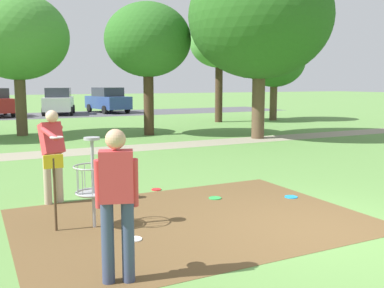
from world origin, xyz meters
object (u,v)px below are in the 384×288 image
Objects in this scene: frisbee_far_right at (134,239)px; parked_car_center_right at (108,100)px; tree_mid_left at (17,37)px; tree_near_right at (219,43)px; tree_far_left at (260,18)px; parked_car_center_left at (59,101)px; frisbee_by_tee at (291,197)px; disc_golf_basket at (89,179)px; player_foreground_watching at (52,150)px; frisbee_scattered_a at (215,198)px; tree_mid_center at (274,61)px; player_throwing at (117,197)px; frisbee_far_left at (156,189)px; tree_mid_right at (148,41)px.

parked_car_center_right is (7.11, 26.10, 0.91)m from frisbee_far_right.
frisbee_far_right is 14.43m from tree_mid_left.
tree_mid_left is at bearing -170.18° from tree_near_right.
tree_far_left is 1.56× the size of parked_car_center_left.
disc_golf_basket is at bearing -179.52° from frisbee_by_tee.
parked_car_center_left is 1.02× the size of parked_car_center_right.
player_foreground_watching is at bearing 158.53° from frisbee_by_tee.
player_foreground_watching is 3.14m from frisbee_scattered_a.
disc_golf_basket is at bearing -134.77° from tree_mid_center.
frisbee_far_right is at bearing -133.40° from tree_far_left.
tree_mid_left is 1.17× the size of tree_mid_center.
tree_far_left is (8.78, 9.84, 3.70)m from player_throwing.
player_foreground_watching is 17.61m from tree_near_right.
frisbee_scattered_a is at bearing 156.59° from frisbee_by_tee.
player_throwing is 8.48× the size of frisbee_far_left.
frisbee_by_tee is 0.06× the size of parked_car_center_right.
frisbee_far_right and frisbee_scattered_a have the same top height.
player_throwing is 14.18m from tree_mid_right.
tree_mid_left is at bearing 99.98° from frisbee_scattered_a.
parked_car_center_left and parked_car_center_right have the same top height.
parked_car_center_left is at bearing 105.24° from tree_far_left.
frisbee_far_left and frisbee_scattered_a have the same top height.
player_foreground_watching is 1.00× the size of player_throwing.
parked_car_center_left reaches higher than frisbee_far_left.
player_throwing is at bearing -131.44° from tree_mid_center.
frisbee_far_right is at bearing -166.45° from frisbee_by_tee.
parked_car_center_left is at bearing 79.76° from player_foreground_watching.
tree_near_right is at bearing 53.80° from disc_golf_basket.
disc_golf_basket is at bearing 85.11° from player_throwing.
parked_car_center_left is (-1.20, 14.11, -2.98)m from tree_mid_right.
player_throwing is at bearing -98.70° from parked_car_center_left.
frisbee_far_left is (1.96, 3.74, -0.96)m from player_throwing.
frisbee_far_left is 0.04× the size of tree_mid_center.
disc_golf_basket is at bearing -135.62° from frisbee_far_left.
frisbee_far_right is (-1.38, -2.56, 0.00)m from frisbee_far_left.
tree_near_right is (10.89, 14.87, 3.59)m from disc_golf_basket.
tree_far_left reaches higher than disc_golf_basket.
frisbee_scattered_a is at bearing -101.43° from parked_car_center_right.
frisbee_by_tee is 1.09× the size of frisbee_far_right.
frisbee_scattered_a is (2.54, 0.62, -0.74)m from disc_golf_basket.
disc_golf_basket is 0.26× the size of tree_mid_right.
tree_mid_left reaches higher than disc_golf_basket.
parked_car_center_left is at bearing 94.87° from tree_mid_right.
tree_mid_left reaches higher than frisbee_far_left.
frisbee_by_tee is 14.08m from tree_mid_left.
frisbee_by_tee is 0.05× the size of parked_car_center_left.
player_foreground_watching is at bearing -100.24° from parked_car_center_left.
tree_near_right is at bearing 56.26° from frisbee_far_right.
tree_mid_left is 14.05m from tree_mid_center.
tree_mid_left is at bearing 105.21° from frisbee_by_tee.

